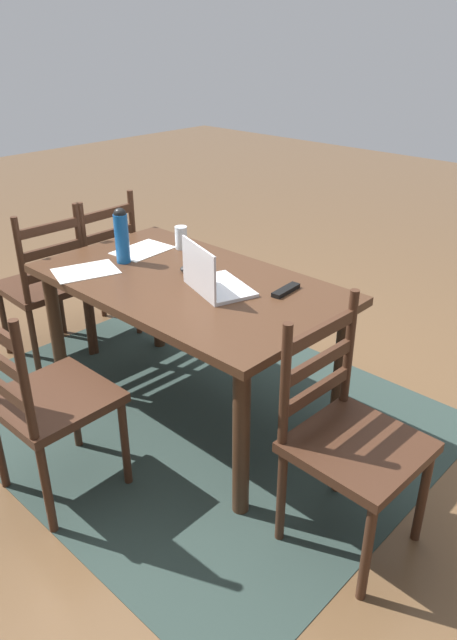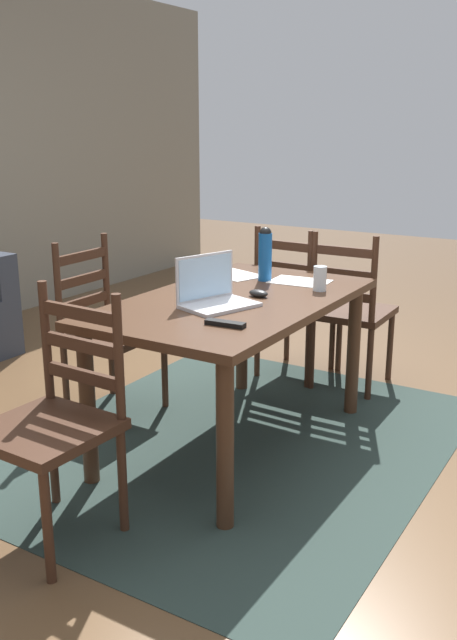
{
  "view_description": "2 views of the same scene",
  "coord_description": "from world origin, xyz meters",
  "views": [
    {
      "loc": [
        -1.88,
        1.72,
        1.81
      ],
      "look_at": [
        -0.13,
        -0.14,
        0.53
      ],
      "focal_mm": 32.8,
      "sensor_mm": 36.0,
      "label": 1
    },
    {
      "loc": [
        -2.72,
        -1.61,
        1.53
      ],
      "look_at": [
        0.1,
        0.1,
        0.6
      ],
      "focal_mm": 38.89,
      "sensor_mm": 36.0,
      "label": 2
    }
  ],
  "objects": [
    {
      "name": "ground_plane",
      "position": [
        0.0,
        0.0,
        0.0
      ],
      "size": [
        14.0,
        14.0,
        0.0
      ],
      "primitive_type": "plane",
      "color": "brown"
    },
    {
      "name": "computer_mouse",
      "position": [
        0.07,
        -0.08,
        0.76
      ],
      "size": [
        0.07,
        0.11,
        0.03
      ],
      "primitive_type": "ellipsoid",
      "rotation": [
        0.0,
        0.0,
        -0.1
      ],
      "color": "black",
      "rests_on": "dining_table"
    },
    {
      "name": "chair_right_near",
      "position": [
        1.03,
        -0.17,
        0.46
      ],
      "size": [
        0.45,
        0.45,
        0.95
      ],
      "color": "#3D2316",
      "rests_on": "ground"
    },
    {
      "name": "area_rug",
      "position": [
        0.0,
        0.0,
        0.0
      ],
      "size": [
        2.38,
        1.93,
        0.01
      ],
      "primitive_type": "cube",
      "color": "#283833",
      "rests_on": "ground"
    },
    {
      "name": "tv_remote",
      "position": [
        -0.43,
        -0.2,
        0.76
      ],
      "size": [
        0.06,
        0.17,
        0.02
      ],
      "primitive_type": "cube",
      "rotation": [
        0.0,
        0.0,
        0.08
      ],
      "color": "black",
      "rests_on": "dining_table"
    },
    {
      "name": "chair_right_far",
      "position": [
        1.03,
        0.17,
        0.46
      ],
      "size": [
        0.46,
        0.46,
        0.95
      ],
      "color": "#3D2316",
      "rests_on": "ground"
    },
    {
      "name": "chair_left_far",
      "position": [
        -1.03,
        0.17,
        0.46
      ],
      "size": [
        0.45,
        0.45,
        0.95
      ],
      "color": "#3D2316",
      "rests_on": "ground"
    },
    {
      "name": "laptop",
      "position": [
        -0.17,
        0.01,
        0.8
      ],
      "size": [
        0.37,
        0.31,
        0.23
      ],
      "color": "silver",
      "rests_on": "dining_table"
    },
    {
      "name": "water_bottle",
      "position": [
        0.4,
        0.06,
        0.89
      ],
      "size": [
        0.07,
        0.07,
        0.28
      ],
      "color": "#145199",
      "rests_on": "dining_table"
    },
    {
      "name": "chair_far_head",
      "position": [
        -0.0,
        0.8,
        0.46
      ],
      "size": [
        0.44,
        0.44,
        0.95
      ],
      "color": "#3D2316",
      "rests_on": "ground"
    },
    {
      "name": "paper_stack_left",
      "position": [
        0.44,
        0.27,
        0.75
      ],
      "size": [
        0.29,
        0.35,
        0.0
      ],
      "primitive_type": "cube",
      "rotation": [
        0.0,
        0.0,
        -0.33
      ],
      "color": "white",
      "rests_on": "dining_table"
    },
    {
      "name": "paper_stack_right",
      "position": [
        0.47,
        -0.11,
        0.75
      ],
      "size": [
        0.23,
        0.31,
        0.0
      ],
      "primitive_type": "cube",
      "rotation": [
        0.0,
        0.0,
        0.08
      ],
      "color": "white",
      "rests_on": "dining_table"
    },
    {
      "name": "drinking_glass",
      "position": [
        0.34,
        -0.28,
        0.81
      ],
      "size": [
        0.07,
        0.07,
        0.12
      ],
      "primitive_type": "cylinder",
      "color": "silver",
      "rests_on": "dining_table"
    },
    {
      "name": "dining_table",
      "position": [
        0.0,
        0.0,
        0.65
      ],
      "size": [
        1.48,
        0.86,
        0.75
      ],
      "color": "#422819",
      "rests_on": "ground"
    }
  ]
}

